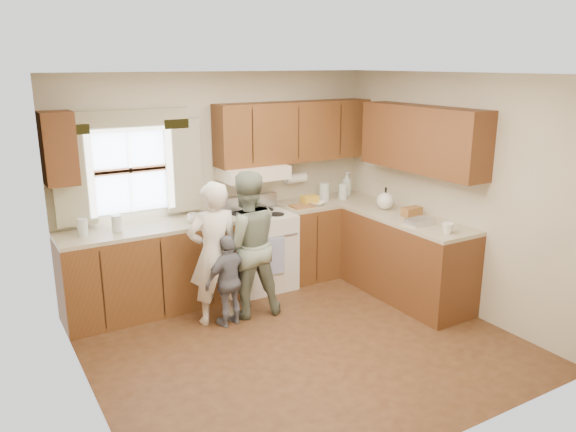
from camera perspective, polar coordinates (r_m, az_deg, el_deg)
room at (r=5.05m, az=1.34°, el=-0.09°), size 3.80×3.80×3.80m
kitchen_fixtures at (r=6.35m, az=0.88°, el=-0.70°), size 3.80×2.25×2.15m
stove at (r=6.61m, az=-3.10°, el=-3.44°), size 0.76×0.67×1.07m
woman_left at (r=5.69m, az=-7.52°, el=-3.80°), size 0.57×0.39×1.48m
woman_right at (r=5.84m, az=-4.27°, el=-2.88°), size 0.84×0.70×1.55m
child at (r=5.70m, az=-5.98°, el=-6.54°), size 0.59×0.33×0.95m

